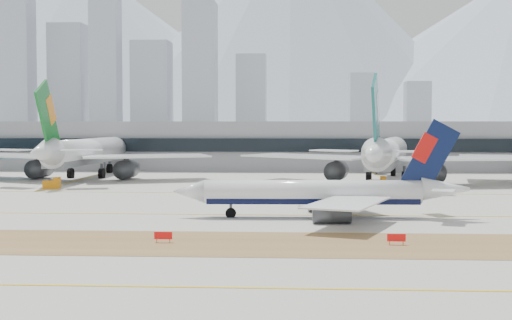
# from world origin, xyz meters

# --- Properties ---
(ground) EXTENTS (3000.00, 3000.00, 0.00)m
(ground) POSITION_xyz_m (0.00, 0.00, 0.00)
(ground) COLOR #A19E96
(ground) RESTS_ON ground
(apron_markings) EXTENTS (360.00, 122.22, 0.06)m
(apron_markings) POSITION_xyz_m (0.00, -53.95, 0.02)
(apron_markings) COLOR brown
(apron_markings) RESTS_ON ground
(taxiing_airliner) EXTENTS (45.72, 39.76, 15.37)m
(taxiing_airliner) POSITION_xyz_m (16.24, -7.66, 3.71)
(taxiing_airliner) COLOR white
(taxiing_airliner) RESTS_ON ground
(widebody_eva) EXTENTS (69.24, 67.72, 24.70)m
(widebody_eva) POSITION_xyz_m (-43.36, 66.02, 6.56)
(widebody_eva) COLOR white
(widebody_eva) RESTS_ON ground
(widebody_cathay) EXTENTS (69.54, 69.13, 25.35)m
(widebody_cathay) POSITION_xyz_m (33.99, 58.63, 6.74)
(widebody_cathay) COLOR white
(widebody_cathay) RESTS_ON ground
(terminal) EXTENTS (280.00, 43.10, 15.00)m
(terminal) POSITION_xyz_m (0.00, 114.84, 7.50)
(terminal) COLOR gray
(terminal) RESTS_ON ground
(hold_sign_left) EXTENTS (2.20, 0.15, 1.35)m
(hold_sign_left) POSITION_xyz_m (-4.06, -32.00, 0.88)
(hold_sign_left) COLOR red
(hold_sign_left) RESTS_ON ground
(hold_sign_right) EXTENTS (2.20, 0.15, 1.35)m
(hold_sign_right) POSITION_xyz_m (24.00, -32.00, 0.88)
(hold_sign_right) COLOR red
(hold_sign_right) RESTS_ON ground
(gse_b) EXTENTS (3.55, 2.00, 2.60)m
(gse_b) POSITION_xyz_m (-41.75, 36.76, 1.05)
(gse_b) COLOR orange
(gse_b) RESTS_ON ground
(gse_c) EXTENTS (3.55, 2.00, 2.60)m
(gse_c) POSITION_xyz_m (30.42, 43.07, 1.05)
(gse_c) COLOR orange
(gse_c) RESTS_ON ground
(city_skyline) EXTENTS (342.00, 49.80, 140.00)m
(city_skyline) POSITION_xyz_m (-106.76, 453.42, 49.80)
(city_skyline) COLOR #9BA1B0
(city_skyline) RESTS_ON ground
(mountain_ridge) EXTENTS (2830.00, 1120.00, 470.00)m
(mountain_ridge) POSITION_xyz_m (33.00, 1404.14, 181.85)
(mountain_ridge) COLOR #9EA8B7
(mountain_ridge) RESTS_ON ground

